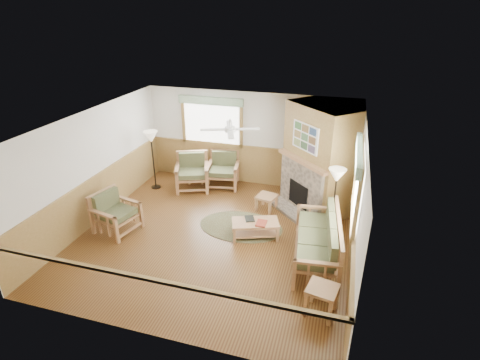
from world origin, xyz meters
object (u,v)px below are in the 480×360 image
(floor_lamp_left, at_px, (153,160))
(armchair_back_right, at_px, (223,170))
(end_table_chairs, at_px, (196,174))
(end_table_sofa, at_px, (321,300))
(footstool, at_px, (266,203))
(floor_lamp_right, at_px, (334,203))
(armchair_left, at_px, (116,213))
(sofa, at_px, (317,239))
(armchair_back_left, at_px, (192,172))
(coffee_table, at_px, (255,229))

(floor_lamp_left, bearing_deg, armchair_back_right, 19.90)
(end_table_chairs, xyz_separation_m, floor_lamp_left, (-1.00, -0.67, 0.60))
(floor_lamp_left, bearing_deg, end_table_sofa, -35.77)
(footstool, xyz_separation_m, floor_lamp_right, (1.68, -0.73, 0.63))
(end_table_chairs, bearing_deg, floor_lamp_left, -146.31)
(armchair_left, bearing_deg, end_table_chairs, -1.06)
(sofa, bearing_deg, armchair_back_left, -128.52)
(armchair_back_right, height_order, footstool, armchair_back_right)
(sofa, xyz_separation_m, armchair_left, (-4.56, -0.19, -0.02))
(armchair_back_left, height_order, end_table_chairs, armchair_back_left)
(armchair_back_right, xyz_separation_m, armchair_left, (-1.61, -2.97, -0.02))
(end_table_chairs, distance_m, footstool, 2.59)
(armchair_back_left, xyz_separation_m, armchair_back_right, (0.79, 0.41, -0.01))
(footstool, bearing_deg, floor_lamp_left, 173.69)
(coffee_table, distance_m, end_table_chairs, 3.37)
(coffee_table, distance_m, floor_lamp_right, 1.85)
(footstool, bearing_deg, coffee_table, -88.55)
(armchair_back_left, xyz_separation_m, floor_lamp_left, (-1.05, -0.26, 0.35))
(sofa, relative_size, end_table_chairs, 4.19)
(sofa, bearing_deg, armchair_left, -93.75)
(armchair_back_right, height_order, floor_lamp_left, floor_lamp_left)
(armchair_left, bearing_deg, sofa, -74.29)
(end_table_chairs, bearing_deg, armchair_back_right, 0.00)
(footstool, height_order, floor_lamp_left, floor_lamp_left)
(footstool, bearing_deg, armchair_back_right, 145.66)
(armchair_left, xyz_separation_m, end_table_chairs, (0.76, 2.97, -0.22))
(coffee_table, height_order, footstool, coffee_table)
(armchair_back_right, bearing_deg, coffee_table, -66.35)
(end_table_chairs, distance_m, floor_lamp_right, 4.45)
(armchair_left, distance_m, coffee_table, 3.23)
(armchair_back_right, xyz_separation_m, floor_lamp_left, (-1.85, -0.67, 0.37))
(coffee_table, relative_size, footstool, 2.23)
(sofa, relative_size, end_table_sofa, 3.86)
(footstool, distance_m, floor_lamp_right, 1.93)
(armchair_back_right, distance_m, floor_lamp_left, 2.00)
(sofa, height_order, footstool, sofa)
(end_table_sofa, relative_size, floor_lamp_left, 0.32)
(end_table_sofa, relative_size, floor_lamp_right, 0.33)
(armchair_left, height_order, coffee_table, armchair_left)
(end_table_sofa, height_order, floor_lamp_left, floor_lamp_left)
(armchair_left, height_order, end_table_sofa, armchair_left)
(sofa, height_order, armchair_back_right, same)
(armchair_left, distance_m, floor_lamp_right, 4.97)
(end_table_sofa, bearing_deg, coffee_table, 130.29)
(armchair_left, xyz_separation_m, coffee_table, (3.16, 0.61, -0.27))
(footstool, xyz_separation_m, floor_lamp_left, (-3.37, 0.37, 0.65))
(sofa, bearing_deg, armchair_back_right, -139.46)
(footstool, bearing_deg, armchair_back_left, 164.74)
(armchair_back_left, distance_m, floor_lamp_right, 4.23)
(armchair_back_right, distance_m, coffee_table, 2.85)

